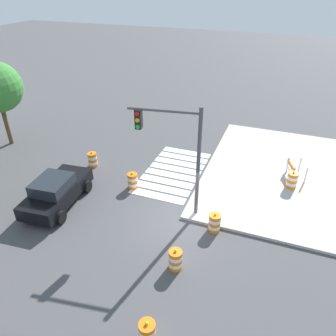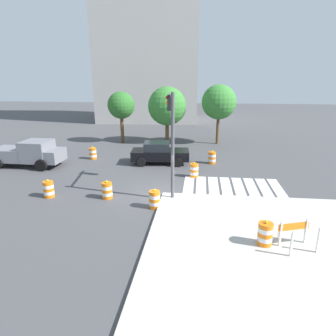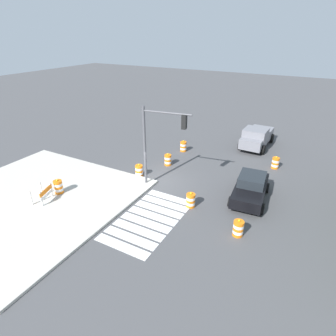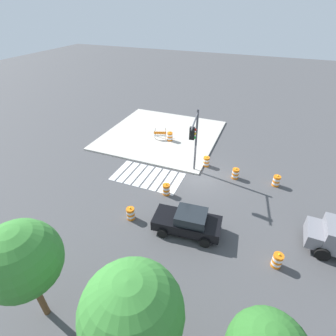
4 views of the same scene
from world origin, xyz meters
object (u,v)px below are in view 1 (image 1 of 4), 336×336
object	(u,v)px
traffic_barrel_far_curb	(93,160)
traffic_barrel_median_far	(147,333)
sports_car	(56,191)
traffic_barrel_median_near	(215,223)
traffic_barrel_on_sidewalk	(292,180)
traffic_light_pole	(174,143)
traffic_barrel_lane_center	(133,181)
construction_barricade	(293,168)
traffic_barrel_crosswalk_end	(175,260)

from	to	relation	value
traffic_barrel_far_curb	traffic_barrel_median_far	bearing A→B (deg)	-139.82
sports_car	traffic_barrel_median_near	size ratio (longest dim) A/B	4.36
traffic_barrel_on_sidewalk	traffic_barrel_median_far	bearing A→B (deg)	159.88
traffic_barrel_median_near	traffic_light_pole	xyz separation A→B (m)	(0.61, 2.26, 3.46)
traffic_barrel_lane_center	traffic_barrel_on_sidewalk	bearing A→B (deg)	-70.43
sports_car	construction_barricade	distance (m)	13.13
sports_car	traffic_barrel_far_curb	distance (m)	4.01
traffic_barrel_crosswalk_end	traffic_barrel_lane_center	bearing A→B (deg)	42.03
traffic_barrel_far_curb	traffic_light_pole	distance (m)	7.52
traffic_barrel_median_far	traffic_barrel_on_sidewalk	world-z (taller)	traffic_barrel_on_sidewalk
traffic_barrel_far_curb	traffic_light_pole	xyz separation A→B (m)	(-2.49, -6.19, 3.46)
traffic_barrel_median_near	traffic_barrel_on_sidewalk	world-z (taller)	traffic_barrel_on_sidewalk
sports_car	traffic_barrel_median_far	distance (m)	8.93
traffic_barrel_crosswalk_end	traffic_barrel_far_curb	bearing A→B (deg)	51.99
sports_car	traffic_barrel_crosswalk_end	xyz separation A→B (m)	(-1.89, -7.12, -0.36)
traffic_barrel_median_near	construction_barricade	bearing A→B (deg)	-28.36
traffic_barrel_median_far	traffic_barrel_far_curb	xyz separation A→B (m)	(9.10, 7.68, 0.00)
traffic_barrel_lane_center	construction_barricade	bearing A→B (deg)	-63.86
traffic_barrel_lane_center	construction_barricade	xyz separation A→B (m)	(4.06, -8.28, 0.27)
sports_car	traffic_barrel_on_sidewalk	xyz separation A→B (m)	(5.65, -11.25, -0.21)
traffic_barrel_crosswalk_end	traffic_light_pole	xyz separation A→B (m)	(3.37, 1.31, 3.46)
construction_barricade	traffic_light_pole	distance (m)	8.23
construction_barricade	traffic_barrel_median_near	bearing A→B (deg)	151.64
sports_car	traffic_barrel_far_curb	bearing A→B (deg)	5.46
traffic_barrel_far_curb	traffic_barrel_lane_center	xyz separation A→B (m)	(-1.27, -3.36, 0.00)
traffic_barrel_crosswalk_end	traffic_barrel_median_near	bearing A→B (deg)	-18.99
sports_car	traffic_barrel_lane_center	distance (m)	4.04
traffic_barrel_median_far	construction_barricade	distance (m)	12.54
traffic_barrel_on_sidewalk	traffic_light_pole	size ratio (longest dim) A/B	0.19
traffic_barrel_on_sidewalk	traffic_light_pole	bearing A→B (deg)	127.45
traffic_barrel_median_near	traffic_barrel_lane_center	world-z (taller)	same
traffic_barrel_crosswalk_end	traffic_barrel_median_far	xyz separation A→B (m)	(-3.24, -0.18, 0.00)
traffic_barrel_on_sidewalk	construction_barricade	size ratio (longest dim) A/B	0.72
traffic_barrel_lane_center	traffic_light_pole	xyz separation A→B (m)	(-1.23, -2.84, 3.46)
traffic_barrel_median_far	traffic_barrel_far_curb	world-z (taller)	same
sports_car	construction_barricade	bearing A→B (deg)	-58.98
traffic_barrel_lane_center	traffic_barrel_on_sidewalk	world-z (taller)	traffic_barrel_on_sidewalk
sports_car	traffic_light_pole	distance (m)	6.75
traffic_barrel_far_curb	traffic_barrel_on_sidewalk	bearing A→B (deg)	-81.81
construction_barricade	traffic_barrel_far_curb	bearing A→B (deg)	103.51
traffic_barrel_median_near	construction_barricade	size ratio (longest dim) A/B	0.72
sports_car	traffic_barrel_lane_center	bearing A→B (deg)	-47.74
sports_car	traffic_barrel_lane_center	world-z (taller)	sports_car
traffic_barrel_crosswalk_end	construction_barricade	distance (m)	9.60
traffic_barrel_median_near	traffic_barrel_far_curb	xyz separation A→B (m)	(3.10, 8.45, 0.00)
sports_car	traffic_barrel_median_near	xyz separation A→B (m)	(0.87, -8.07, -0.36)
construction_barricade	traffic_light_pole	xyz separation A→B (m)	(-5.29, 5.44, 3.19)
traffic_barrel_far_curb	traffic_barrel_lane_center	distance (m)	3.59
traffic_barrel_on_sidewalk	construction_barricade	world-z (taller)	traffic_barrel_on_sidewalk
traffic_barrel_far_curb	traffic_barrel_lane_center	bearing A→B (deg)	-110.67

